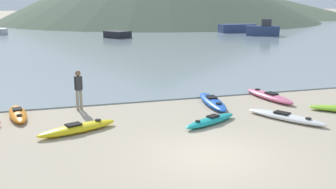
{
  "coord_description": "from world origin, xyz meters",
  "views": [
    {
      "loc": [
        -4.5,
        -10.5,
        4.68
      ],
      "look_at": [
        0.46,
        6.3,
        0.5
      ],
      "focal_mm": 42.0,
      "sensor_mm": 36.0,
      "label": 1
    }
  ],
  "objects": [
    {
      "name": "moored_boat_0",
      "position": [
        23.27,
        37.68,
        0.84
      ],
      "size": [
        4.5,
        3.31,
        2.23
      ],
      "color": "navy",
      "rests_on": "bay_water"
    },
    {
      "name": "moored_boat_1",
      "position": [
        3.68,
        40.2,
        0.49
      ],
      "size": [
        3.5,
        3.77,
        0.86
      ],
      "color": "black",
      "rests_on": "bay_water"
    },
    {
      "name": "moored_boat_2",
      "position": [
        22.46,
        43.96,
        0.68
      ],
      "size": [
        5.41,
        2.25,
        1.23
      ],
      "color": "navy",
      "rests_on": "bay_water"
    },
    {
      "name": "kayak_on_sand_6",
      "position": [
        -6.04,
        6.17,
        0.15
      ],
      "size": [
        1.08,
        2.83,
        0.35
      ],
      "color": "orange",
      "rests_on": "ground_plane"
    },
    {
      "name": "ground_plane",
      "position": [
        0.0,
        0.0,
        0.0
      ],
      "size": [
        400.0,
        400.0,
        0.0
      ],
      "primitive_type": "plane",
      "color": "tan"
    },
    {
      "name": "kayak_on_sand_7",
      "position": [
        4.36,
        2.73,
        0.12
      ],
      "size": [
        2.32,
        3.26,
        0.29
      ],
      "color": "white",
      "rests_on": "ground_plane"
    },
    {
      "name": "kayak_on_sand_1",
      "position": [
        1.24,
        3.08,
        0.14
      ],
      "size": [
        2.67,
        1.73,
        0.32
      ],
      "color": "teal",
      "rests_on": "ground_plane"
    },
    {
      "name": "bay_water",
      "position": [
        0.0,
        42.11,
        0.03
      ],
      "size": [
        160.0,
        70.0,
        0.06
      ],
      "primitive_type": "cube",
      "color": "gray",
      "rests_on": "ground_plane"
    },
    {
      "name": "person_near_waterline",
      "position": [
        -3.51,
        6.62,
        1.01
      ],
      "size": [
        0.36,
        0.25,
        1.76
      ],
      "color": "gray",
      "rests_on": "ground_plane"
    },
    {
      "name": "far_hill_midright",
      "position": [
        54.24,
        97.47,
        3.53
      ],
      "size": [
        59.26,
        59.26,
        7.06
      ],
      "primitive_type": "cone",
      "color": "#4C5B47",
      "rests_on": "ground_plane"
    },
    {
      "name": "kayak_on_sand_0",
      "position": [
        -3.8,
        3.53,
        0.16
      ],
      "size": [
        3.08,
        1.74,
        0.36
      ],
      "color": "yellow",
      "rests_on": "ground_plane"
    },
    {
      "name": "kayak_on_sand_3",
      "position": [
        5.53,
        5.98,
        0.15
      ],
      "size": [
        1.27,
        3.37,
        0.35
      ],
      "color": "#E5668C",
      "rests_on": "ground_plane"
    },
    {
      "name": "kayak_on_sand_5",
      "position": [
        2.45,
        5.77,
        0.16
      ],
      "size": [
        1.1,
        3.46,
        0.35
      ],
      "color": "blue",
      "rests_on": "ground_plane"
    }
  ]
}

